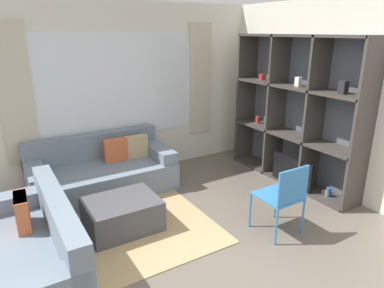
# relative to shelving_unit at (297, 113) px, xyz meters

# --- Properties ---
(wall_back) EXTENTS (5.90, 0.11, 2.70)m
(wall_back) POSITION_rel_shelving_unit_xyz_m (-2.18, 1.65, 0.28)
(wall_back) COLOR silver
(wall_back) RESTS_ON ground_plane
(wall_right) EXTENTS (0.07, 4.47, 2.70)m
(wall_right) POSITION_rel_shelving_unit_xyz_m (0.21, -0.01, 0.27)
(wall_right) COLOR silver
(wall_right) RESTS_ON ground_plane
(area_rug) EXTENTS (2.68, 2.08, 0.01)m
(area_rug) POSITION_rel_shelving_unit_xyz_m (-3.14, 0.09, -1.07)
(area_rug) COLOR tan
(area_rug) RESTS_ON ground_plane
(shelving_unit) EXTENTS (0.43, 2.28, 2.22)m
(shelving_unit) POSITION_rel_shelving_unit_xyz_m (0.00, 0.00, 0.00)
(shelving_unit) COLOR #515660
(shelving_unit) RESTS_ON ground_plane
(couch_main) EXTENTS (1.99, 0.98, 0.80)m
(couch_main) POSITION_rel_shelving_unit_xyz_m (-2.70, 1.13, -0.79)
(couch_main) COLOR slate
(couch_main) RESTS_ON ground_plane
(couch_side) EXTENTS (0.98, 1.81, 0.80)m
(couch_side) POSITION_rel_shelving_unit_xyz_m (-3.92, -0.39, -0.79)
(couch_side) COLOR slate
(couch_side) RESTS_ON ground_plane
(ottoman) EXTENTS (0.83, 0.66, 0.38)m
(ottoman) POSITION_rel_shelving_unit_xyz_m (-2.81, 0.01, -0.89)
(ottoman) COLOR #47474C
(ottoman) RESTS_ON ground_plane
(folding_chair) EXTENTS (0.44, 0.46, 0.86)m
(folding_chair) POSITION_rel_shelving_unit_xyz_m (-1.28, -1.05, -0.56)
(folding_chair) COLOR #3375B7
(folding_chair) RESTS_ON ground_plane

